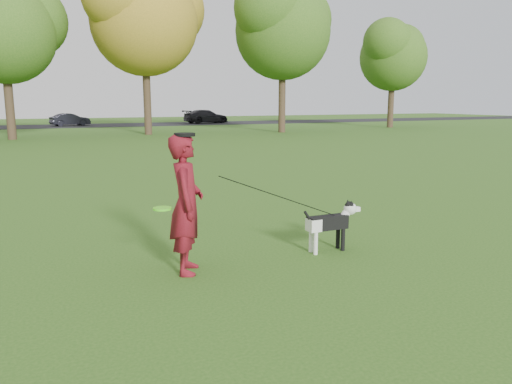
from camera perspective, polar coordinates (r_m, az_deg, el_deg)
name	(u,v)px	position (r m, az deg, el deg)	size (l,w,h in m)	color
ground	(264,257)	(7.25, 0.96, -7.39)	(120.00, 120.00, 0.00)	#285116
road	(69,126)	(46.40, -20.58, 7.08)	(120.00, 7.00, 0.02)	black
man	(186,204)	(6.47, -7.96, -1.40)	(0.66, 0.43, 1.81)	#5F0D14
dog	(332,221)	(7.50, 8.66, -3.29)	(0.99, 0.20, 0.75)	black
car_mid	(70,120)	(46.38, -20.49, 7.76)	(1.13, 3.25, 1.07)	black
car_right	(206,116)	(48.77, -5.72, 8.59)	(1.79, 4.40, 1.28)	black
man_held_items	(281,197)	(6.94, 2.82, -0.56)	(2.83, 0.37, 1.32)	#53EE1E
tree_row	(51,9)	(32.77, -22.39, 18.82)	(51.74, 8.86, 12.01)	#38281C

